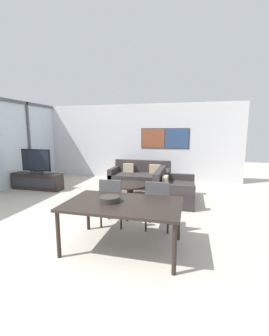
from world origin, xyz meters
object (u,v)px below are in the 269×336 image
sofa_side (172,191)px  coffee_table (130,187)px  television (36,162)px  fruit_bowl (110,199)px  dining_chair_centre (158,203)px  dining_chair_left (113,200)px  tv_console (37,181)px  dining_table (123,207)px  sofa_main (141,178)px

sofa_side → coffee_table: (-1.15, 0.05, 0.01)m
television → fruit_bowl: 4.45m
television → dining_chair_centre: 4.58m
dining_chair_centre → television: bearing=153.9°
dining_chair_centre → dining_chair_left: bearing=-178.0°
sofa_side → coffee_table: sofa_side is taller
tv_console → dining_table: (3.67, -2.79, 0.42)m
coffee_table → dining_table: size_ratio=0.55×
sofa_side → dining_table: bearing=168.3°
television → fruit_bowl: bearing=-39.0°
tv_console → sofa_side: size_ratio=1.08×
coffee_table → fruit_bowl: fruit_bowl is taller
dining_chair_left → dining_chair_centre: 0.87m
tv_console → dining_table: bearing=-37.3°
sofa_side → dining_chair_centre: size_ratio=1.60×
sofa_side → coffee_table: bearing=87.5°
coffee_table → dining_chair_left: dining_chair_left is taller
dining_table → dining_chair_left: bearing=120.0°
television → fruit_bowl: (3.46, -2.80, -0.09)m
sofa_main → coffee_table: bearing=-90.0°
sofa_side → fruit_bowl: (-0.75, -2.64, 0.52)m
dining_chair_left → dining_chair_centre: (0.87, 0.03, 0.00)m
dining_table → fruit_bowl: fruit_bowl is taller
coffee_table → dining_table: bearing=-77.2°
tv_console → dining_chair_left: size_ratio=1.74×
dining_chair_left → dining_chair_centre: size_ratio=1.00×
sofa_side → fruit_bowl: same height
sofa_main → fruit_bowl: 4.07m
fruit_bowl → sofa_side: bearing=74.1°
tv_console → fruit_bowl: size_ratio=5.14×
fruit_bowl → dining_table: bearing=3.3°
sofa_main → dining_table: (0.61, -4.01, 0.41)m
television → sofa_side: (4.21, -0.17, -0.61)m
sofa_main → dining_table: bearing=-81.4°
dining_chair_centre → fruit_bowl: bearing=-128.9°
sofa_main → dining_chair_left: dining_chair_left is taller
television → dining_table: size_ratio=0.56×
sofa_main → sofa_side: bearing=-50.2°
fruit_bowl → television: bearing=141.0°
tv_console → dining_chair_centre: (4.10, -2.01, 0.26)m
sofa_main → dining_chair_centre: size_ratio=2.06×
coffee_table → dining_chair_centre: 2.18m
sofa_side → fruit_bowl: size_ratio=4.74×
television → coffee_table: television is taller
sofa_side → sofa_main: bearing=39.8°
dining_chair_left → fruit_bowl: size_ratio=2.96×
sofa_side → dining_chair_centre: 1.86m
sofa_side → dining_chair_left: (-0.98, -1.88, 0.25)m
sofa_main → sofa_side: same height
tv_console → dining_chair_left: dining_chair_left is taller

